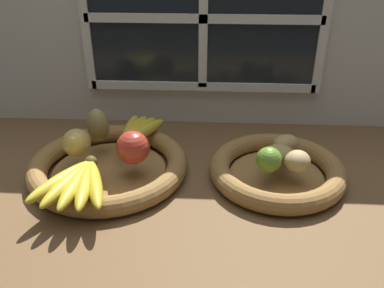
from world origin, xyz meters
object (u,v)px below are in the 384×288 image
Objects in this scene: banana_bunch_front at (77,182)px; fruit_bowl_right at (277,170)px; potato_large at (279,154)px; lime_near at (269,160)px; apple_golden_left at (77,143)px; apple_red_right at (133,147)px; pear_brown at (98,125)px; banana_bunch_back at (137,130)px; potato_back at (285,143)px; potato_small at (297,161)px; fruit_bowl_left at (109,166)px.

fruit_bowl_right is at bearing 17.11° from banana_bunch_front.
fruit_bowl_right is 45.35cm from banana_bunch_front.
lime_near is (-2.84, -4.27, 0.83)cm from potato_large.
apple_golden_left reaches higher than fruit_bowl_right.
apple_red_right reaches higher than banana_bunch_front.
pear_brown is (-10.65, 10.01, 0.42)cm from apple_red_right.
banana_bunch_back is at bearing 162.35° from potato_large.
banana_bunch_front and banana_bunch_back have the same top height.
apple_red_right is (13.85, -2.39, 0.53)cm from apple_golden_left.
potato_back is (35.56, 6.86, -1.75)cm from apple_red_right.
potato_back is (2.20, 4.84, 0.06)cm from potato_large.
potato_small is 8.47cm from potato_back.
potato_small is 6.43cm from lime_near.
pear_brown reaches higher than fruit_bowl_right.
lime_near is (31.93, -15.33, 1.35)cm from banana_bunch_back.
apple_red_right reaches higher than potato_small.
lime_near reaches higher than potato_small.
banana_bunch_back is at bearing 64.55° from fruit_bowl_left.
apple_golden_left is 14.06cm from apple_red_right.
banana_bunch_front is (4.04, -13.67, -1.79)cm from apple_golden_left.
fruit_bowl_right is 4.72× the size of potato_back.
fruit_bowl_right is 3.71× the size of pear_brown.
potato_small is 4.99cm from potato_large.
lime_near reaches higher than fruit_bowl_right.
fruit_bowl_right is 47.57cm from apple_golden_left.
potato_small is (46.69, 9.77, 0.85)cm from banana_bunch_front.
lime_near is at bearing -118.98° from potato_back.
potato_small is 0.88× the size of potato_large.
banana_bunch_front is 2.82× the size of potato_large.
fruit_bowl_left is 40.31cm from potato_large.
potato_small is at bearing -2.34° from apple_red_right.
banana_bunch_front is at bearing -109.01° from banana_bunch_back.
pear_brown is (-3.97, 8.00, 6.82)cm from fruit_bowl_left.
apple_red_right is at bearing -16.79° from fruit_bowl_left.
banana_bunch_front is at bearing -87.73° from pear_brown.
potato_small is 0.90× the size of potato_back.
fruit_bowl_right is 7.00cm from potato_small.
apple_golden_left is 8.32cm from pear_brown.
banana_bunch_back is at bearing 162.35° from fruit_bowl_right.
potato_back is at bearing 6.54° from fruit_bowl_left.
potato_large is 1.02× the size of potato_back.
apple_golden_left is at bearing 175.61° from potato_small.
apple_red_right is 0.40× the size of banana_bunch_front.
potato_small is at bearing -4.39° from apple_golden_left.
potato_back reaches higher than fruit_bowl_left.
banana_bunch_front is at bearing -162.89° from potato_large.
potato_back is at bearing 5.17° from apple_golden_left.
lime_near is at bearing -5.97° from apple_golden_left.
lime_near is (37.20, -4.27, 5.42)cm from fruit_bowl_left.
fruit_bowl_left is 1.95× the size of banana_bunch_front.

